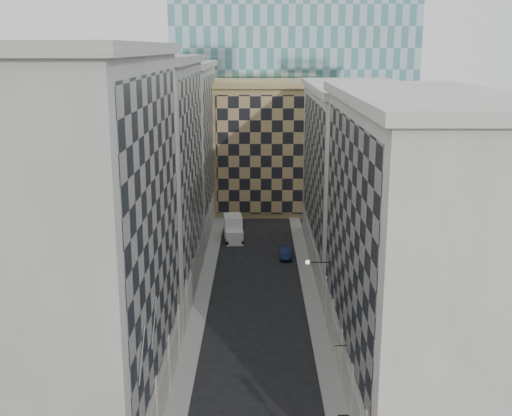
{
  "coord_description": "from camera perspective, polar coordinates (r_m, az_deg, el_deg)",
  "views": [
    {
      "loc": [
        0.07,
        -26.2,
        23.41
      ],
      "look_at": [
        -0.03,
        12.33,
        13.75
      ],
      "focal_mm": 45.0,
      "sensor_mm": 36.0,
      "label": 1
    }
  ],
  "objects": [
    {
      "name": "sidewalk_west",
      "position": [
        61.08,
        -4.92,
        -8.43
      ],
      "size": [
        1.5,
        100.0,
        0.15
      ],
      "primitive_type": "cube",
      "color": "#989792",
      "rests_on": "ground"
    },
    {
      "name": "sidewalk_east",
      "position": [
        61.07,
        5.05,
        -8.44
      ],
      "size": [
        1.5,
        100.0,
        0.15
      ],
      "primitive_type": "cube",
      "color": "#989792",
      "rests_on": "ground"
    },
    {
      "name": "bldg_left_a",
      "position": [
        40.47,
        -15.58,
        -3.09
      ],
      "size": [
        10.8,
        22.8,
        23.7
      ],
      "color": "#9E978E",
      "rests_on": "ground"
    },
    {
      "name": "bldg_left_b",
      "position": [
        61.4,
        -10.14,
        2.51
      ],
      "size": [
        10.8,
        22.8,
        22.7
      ],
      "color": "gray",
      "rests_on": "ground"
    },
    {
      "name": "bldg_left_c",
      "position": [
        82.89,
        -7.48,
        5.23
      ],
      "size": [
        10.8,
        22.8,
        21.7
      ],
      "color": "#9E978E",
      "rests_on": "ground"
    },
    {
      "name": "bldg_right_a",
      "position": [
        44.56,
        14.2,
        -3.44
      ],
      "size": [
        10.8,
        26.8,
        20.7
      ],
      "color": "#B9B2A9",
      "rests_on": "ground"
    },
    {
      "name": "bldg_right_b",
      "position": [
        70.37,
        9.0,
        2.8
      ],
      "size": [
        10.8,
        28.8,
        19.7
      ],
      "color": "#B9B2A9",
      "rests_on": "ground"
    },
    {
      "name": "tan_block",
      "position": [
        95.15,
        1.31,
        5.63
      ],
      "size": [
        16.8,
        14.8,
        18.8
      ],
      "color": "tan",
      "rests_on": "ground"
    },
    {
      "name": "church_tower",
      "position": [
        108.26,
        0.11,
        15.96
      ],
      "size": [
        7.2,
        7.2,
        51.5
      ],
      "color": "#2E2823",
      "rests_on": "ground"
    },
    {
      "name": "flagpoles_left",
      "position": [
        36.19,
        -9.55,
        -11.33
      ],
      "size": [
        0.1,
        6.33,
        2.33
      ],
      "color": "gray",
      "rests_on": "ground"
    },
    {
      "name": "bracket_lamp",
      "position": [
        53.24,
        4.8,
        -4.83
      ],
      "size": [
        1.98,
        0.36,
        0.36
      ],
      "color": "black",
      "rests_on": "ground"
    },
    {
      "name": "box_truck",
      "position": [
        80.25,
        -2.03,
        -1.94
      ],
      "size": [
        2.72,
        5.52,
        2.92
      ],
      "rotation": [
        0.0,
        0.0,
        0.11
      ],
      "color": "white",
      "rests_on": "ground"
    },
    {
      "name": "dark_car",
      "position": [
        73.58,
        2.61,
        -3.97
      ],
      "size": [
        1.33,
        3.79,
        1.25
      ],
      "primitive_type": "imported",
      "rotation": [
        0.0,
        0.0,
        -0.0
      ],
      "color": "#11193E",
      "rests_on": "ground"
    },
    {
      "name": "shop_sign",
      "position": [
        43.96,
        7.29,
        -12.49
      ],
      "size": [
        0.85,
        0.74,
        0.82
      ],
      "rotation": [
        0.0,
        0.0,
        0.14
      ],
      "color": "black",
      "rests_on": "ground"
    }
  ]
}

